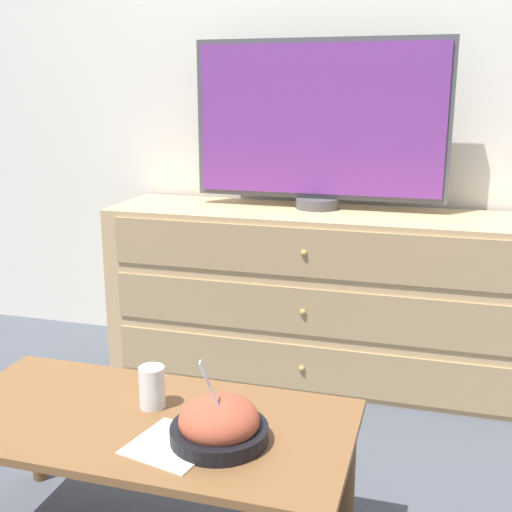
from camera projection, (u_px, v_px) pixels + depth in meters
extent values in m
plane|color=#474C56|center=(326.00, 351.00, 2.93)|extent=(12.00, 12.00, 0.00)
cube|color=white|center=(336.00, 54.00, 2.63)|extent=(12.00, 0.05, 2.60)
cube|color=tan|center=(314.00, 295.00, 2.62)|extent=(1.68, 0.43, 0.69)
cube|color=tan|center=(302.00, 368.00, 2.48)|extent=(1.54, 0.01, 0.18)
sphere|color=tan|center=(302.00, 369.00, 2.47)|extent=(0.02, 0.02, 0.02)
cube|color=tan|center=(303.00, 312.00, 2.42)|extent=(1.54, 0.01, 0.18)
sphere|color=tan|center=(303.00, 312.00, 2.42)|extent=(0.02, 0.02, 0.02)
cube|color=tan|center=(304.00, 253.00, 2.36)|extent=(1.54, 0.01, 0.18)
sphere|color=tan|center=(304.00, 253.00, 2.36)|extent=(0.02, 0.02, 0.02)
cylinder|color=#515156|center=(317.00, 203.00, 2.60)|extent=(0.17, 0.17, 0.04)
cube|color=#515156|center=(320.00, 120.00, 2.52)|extent=(1.01, 0.04, 0.62)
cube|color=#7A3893|center=(319.00, 120.00, 2.50)|extent=(0.97, 0.01, 0.58)
cube|color=brown|center=(145.00, 422.00, 1.56)|extent=(1.01, 0.49, 0.02)
cylinder|color=brown|center=(36.00, 424.00, 1.93)|extent=(0.04, 0.04, 0.37)
cylinder|color=brown|center=(347.00, 475.00, 1.67)|extent=(0.04, 0.04, 0.37)
cylinder|color=black|center=(219.00, 433.00, 1.45)|extent=(0.22, 0.22, 0.04)
ellipsoid|color=#AD4C33|center=(219.00, 420.00, 1.44)|extent=(0.18, 0.18, 0.10)
cube|color=silver|center=(218.00, 405.00, 1.40)|extent=(0.07, 0.03, 0.17)
cube|color=silver|center=(203.00, 369.00, 1.38)|extent=(0.02, 0.03, 0.03)
cylinder|color=#9E6638|center=(152.00, 394.00, 1.60)|extent=(0.06, 0.06, 0.07)
cylinder|color=white|center=(152.00, 387.00, 1.60)|extent=(0.07, 0.07, 0.11)
cube|color=silver|center=(173.00, 445.00, 1.44)|extent=(0.21, 0.21, 0.00)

